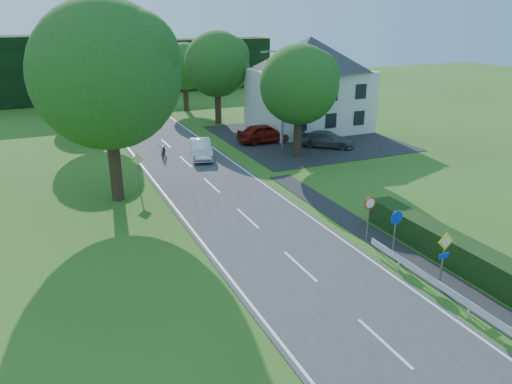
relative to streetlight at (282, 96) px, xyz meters
name	(u,v)px	position (x,y,z in m)	size (l,w,h in m)	color
road	(234,206)	(-8.06, -10.00, -4.44)	(7.00, 80.00, 0.04)	#3A3A3D
parking_pad	(305,138)	(3.94, 3.00, -4.44)	(14.00, 16.00, 0.04)	black
line_edge_left	(180,215)	(-11.31, -10.00, -4.42)	(0.12, 80.00, 0.01)	white
line_edge_right	(284,198)	(-4.81, -10.00, -4.42)	(0.12, 80.00, 0.01)	white
line_centre	(234,206)	(-8.06, -10.00, -4.42)	(0.12, 80.00, 0.01)	white
tree_main	(109,104)	(-14.06, -6.00, 1.36)	(9.40, 9.40, 11.64)	#215419
tree_left_far	(94,91)	(-13.06, 10.00, -0.17)	(7.00, 7.00, 8.58)	#215419
tree_right_far	(217,78)	(-1.06, 12.00, 0.08)	(7.40, 7.40, 9.09)	#215419
tree_left_back	(85,78)	(-12.56, 22.00, -0.43)	(6.60, 6.60, 8.07)	#215419
tree_right_back	(185,77)	(-2.06, 20.00, -0.68)	(6.20, 6.20, 7.56)	#215419
tree_right_mid	(299,102)	(0.44, -2.00, -0.17)	(7.00, 7.00, 8.58)	#215419
treeline_right	(167,65)	(-0.06, 36.00, -0.96)	(30.00, 5.00, 7.00)	black
house_white	(309,83)	(5.94, 6.00, -0.06)	(10.60, 8.40, 8.60)	silver
streetlight	(282,96)	(0.00, 0.00, 0.00)	(2.03, 0.18, 8.00)	slate
sign_priority_right	(445,250)	(-3.76, -22.02, -2.67)	(0.78, 0.09, 2.59)	slate
sign_roundabout	(396,225)	(-3.76, -19.02, -2.79)	(0.64, 0.08, 2.37)	slate
sign_speed_limit	(369,208)	(-3.76, -17.03, -2.70)	(0.64, 0.11, 2.37)	slate
sign_priority_left	(138,165)	(-12.56, -5.02, -2.75)	(0.78, 0.09, 2.44)	slate
moving_car	(201,149)	(-6.66, 0.49, -3.71)	(1.51, 4.34, 1.43)	silver
motorcycle	(164,150)	(-9.26, 1.88, -3.86)	(0.74, 2.13, 1.12)	black
parked_car_red	(265,133)	(-0.09, 2.94, -3.61)	(1.92, 4.76, 1.62)	maroon
parked_car_silver_a	(292,125)	(3.65, 4.94, -3.60)	(1.73, 4.97, 1.64)	#B2B2B7
parked_car_grey	(327,139)	(4.02, -0.60, -3.78)	(1.82, 4.47, 1.30)	#525257
parasol	(294,130)	(2.48, 2.43, -3.51)	(1.99, 2.03, 1.82)	red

